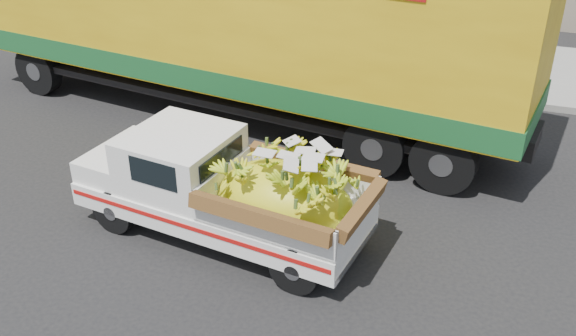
% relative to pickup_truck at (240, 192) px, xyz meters
% --- Properties ---
extents(ground, '(100.00, 100.00, 0.00)m').
position_rel_pickup_truck_xyz_m(ground, '(-2.29, 0.67, -0.82)').
color(ground, black).
rests_on(ground, ground).
extents(curb, '(60.00, 0.25, 0.15)m').
position_rel_pickup_truck_xyz_m(curb, '(-2.29, 6.56, -0.74)').
color(curb, gray).
rests_on(curb, ground).
extents(sidewalk, '(60.00, 4.00, 0.14)m').
position_rel_pickup_truck_xyz_m(sidewalk, '(-2.29, 8.66, -0.75)').
color(sidewalk, gray).
rests_on(sidewalk, ground).
extents(pickup_truck, '(4.54, 2.22, 1.53)m').
position_rel_pickup_truck_xyz_m(pickup_truck, '(0.00, 0.00, 0.00)').
color(pickup_truck, black).
rests_on(pickup_truck, ground).
extents(semi_trailer, '(12.07, 4.33, 3.80)m').
position_rel_pickup_truck_xyz_m(semi_trailer, '(-1.85, 4.11, 1.30)').
color(semi_trailer, black).
rests_on(semi_trailer, ground).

